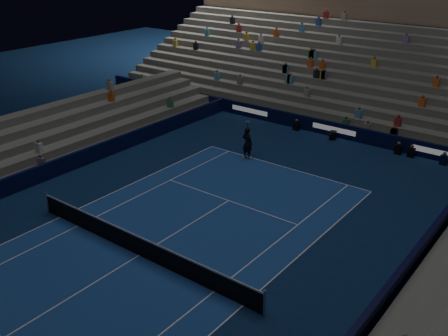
% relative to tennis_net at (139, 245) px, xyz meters
% --- Properties ---
extents(ground, '(90.00, 90.00, 0.00)m').
position_rel_tennis_net_xyz_m(ground, '(0.00, 0.00, -0.50)').
color(ground, '#0B2047').
rests_on(ground, ground).
extents(court_surface, '(10.97, 23.77, 0.01)m').
position_rel_tennis_net_xyz_m(court_surface, '(0.00, 0.00, -0.50)').
color(court_surface, navy).
rests_on(court_surface, ground).
extents(sponsor_barrier_far, '(44.00, 0.25, 1.00)m').
position_rel_tennis_net_xyz_m(sponsor_barrier_far, '(0.00, 18.50, -0.00)').
color(sponsor_barrier_far, black).
rests_on(sponsor_barrier_far, ground).
extents(sponsor_barrier_west, '(0.25, 37.00, 1.00)m').
position_rel_tennis_net_xyz_m(sponsor_barrier_west, '(-9.70, 0.00, -0.00)').
color(sponsor_barrier_west, '#080D33').
rests_on(sponsor_barrier_west, ground).
extents(grandstand_main, '(44.00, 15.20, 11.20)m').
position_rel_tennis_net_xyz_m(grandstand_main, '(0.00, 27.90, 2.87)').
color(grandstand_main, '#61615C').
rests_on(grandstand_main, ground).
extents(tennis_net, '(12.90, 0.10, 1.10)m').
position_rel_tennis_net_xyz_m(tennis_net, '(0.00, 0.00, 0.00)').
color(tennis_net, '#B2B2B7').
rests_on(tennis_net, ground).
extents(tennis_player, '(0.75, 0.51, 2.01)m').
position_rel_tennis_net_xyz_m(tennis_player, '(-2.53, 11.66, 0.50)').
color(tennis_player, black).
rests_on(tennis_player, ground).
extents(broadcast_camera, '(0.56, 0.93, 0.56)m').
position_rel_tennis_net_xyz_m(broadcast_camera, '(0.18, 17.90, -0.21)').
color(broadcast_camera, black).
rests_on(broadcast_camera, ground).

